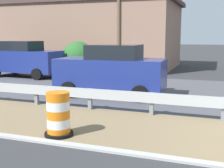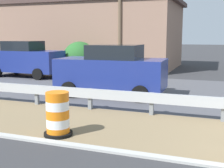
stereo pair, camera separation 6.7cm
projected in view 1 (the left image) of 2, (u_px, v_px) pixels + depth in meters
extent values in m
cube|color=slate|center=(223.00, 109.00, 8.46)|extent=(0.12, 0.12, 0.70)
cube|color=slate|center=(152.00, 104.00, 9.15)|extent=(0.12, 0.12, 0.70)
cube|color=slate|center=(90.00, 99.00, 9.85)|extent=(0.12, 0.12, 0.70)
cube|color=slate|center=(37.00, 95.00, 10.54)|extent=(0.12, 0.12, 0.70)
cylinder|color=orange|center=(59.00, 131.00, 7.29)|extent=(0.56, 0.56, 0.22)
cylinder|color=white|center=(59.00, 123.00, 7.26)|extent=(0.56, 0.56, 0.22)
cylinder|color=orange|center=(58.00, 114.00, 7.22)|extent=(0.56, 0.56, 0.22)
cylinder|color=white|center=(58.00, 105.00, 7.19)|extent=(0.56, 0.56, 0.22)
cylinder|color=orange|center=(58.00, 97.00, 7.15)|extent=(0.56, 0.56, 0.22)
cylinder|color=black|center=(59.00, 134.00, 7.30)|extent=(0.70, 0.70, 0.08)
cube|color=navy|center=(111.00, 73.00, 12.08)|extent=(2.04, 4.39, 1.18)
cube|color=black|center=(115.00, 52.00, 11.89)|extent=(1.77, 2.05, 0.56)
cylinder|color=black|center=(69.00, 90.00, 11.72)|extent=(0.24, 0.65, 0.64)
cylinder|color=black|center=(87.00, 83.00, 13.49)|extent=(0.24, 0.65, 0.64)
cylinder|color=black|center=(140.00, 94.00, 10.86)|extent=(0.24, 0.65, 0.64)
cylinder|color=black|center=(150.00, 86.00, 12.63)|extent=(0.24, 0.65, 0.64)
cube|color=navy|center=(25.00, 61.00, 17.65)|extent=(1.89, 4.45, 1.23)
cube|color=black|center=(22.00, 46.00, 17.57)|extent=(1.64, 2.07, 0.56)
cylinder|color=black|center=(54.00, 71.00, 18.01)|extent=(0.24, 0.65, 0.64)
cylinder|color=black|center=(37.00, 74.00, 16.42)|extent=(0.24, 0.65, 0.64)
cylinder|color=black|center=(16.00, 69.00, 19.08)|extent=(0.24, 0.65, 0.64)
cube|color=#93705B|center=(79.00, 37.00, 24.06)|extent=(7.37, 15.16, 4.69)
cube|color=#4C3833|center=(79.00, 5.00, 23.66)|extent=(7.67, 15.77, 0.30)
ellipsoid|color=#286028|center=(79.00, 58.00, 18.45)|extent=(2.08, 2.08, 2.06)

